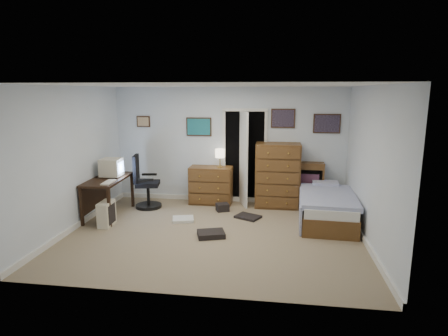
# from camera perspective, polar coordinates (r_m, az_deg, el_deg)

# --- Properties ---
(floor) EXTENTS (5.00, 4.00, 0.02)m
(floor) POSITION_cam_1_polar(r_m,az_deg,el_deg) (6.54, -1.55, -10.07)
(floor) COLOR tan
(floor) RESTS_ON ground
(computer_desk) EXTENTS (0.65, 1.32, 0.75)m
(computer_desk) POSITION_cam_1_polar(r_m,az_deg,el_deg) (7.66, -17.86, -2.75)
(computer_desk) COLOR black
(computer_desk) RESTS_ON floor
(crt_monitor) EXTENTS (0.40, 0.37, 0.36)m
(crt_monitor) POSITION_cam_1_polar(r_m,az_deg,el_deg) (7.68, -16.78, 0.09)
(crt_monitor) COLOR beige
(crt_monitor) RESTS_ON computer_desk
(keyboard) EXTENTS (0.16, 0.41, 0.02)m
(keyboard) POSITION_cam_1_polar(r_m,az_deg,el_deg) (7.20, -17.20, -2.09)
(keyboard) COLOR beige
(keyboard) RESTS_ON computer_desk
(pc_tower) EXTENTS (0.22, 0.43, 0.45)m
(pc_tower) POSITION_cam_1_polar(r_m,az_deg,el_deg) (7.16, -17.46, -6.66)
(pc_tower) COLOR beige
(pc_tower) RESTS_ON floor
(office_chair) EXTENTS (0.63, 0.63, 1.12)m
(office_chair) POSITION_cam_1_polar(r_m,az_deg,el_deg) (8.00, -11.96, -2.92)
(office_chair) COLOR black
(office_chair) RESTS_ON floor
(media_stack) EXTENTS (0.18, 0.18, 0.88)m
(media_stack) POSITION_cam_1_polar(r_m,az_deg,el_deg) (9.06, -13.84, -1.24)
(media_stack) COLOR maroon
(media_stack) RESTS_ON floor
(low_dresser) EXTENTS (0.92, 0.47, 0.81)m
(low_dresser) POSITION_cam_1_polar(r_m,az_deg,el_deg) (8.14, -2.00, -2.63)
(low_dresser) COLOR brown
(low_dresser) RESTS_ON floor
(table_lamp) EXTENTS (0.21, 0.21, 0.39)m
(table_lamp) POSITION_cam_1_polar(r_m,az_deg,el_deg) (7.96, -0.62, 2.17)
(table_lamp) COLOR gold
(table_lamp) RESTS_ON low_dresser
(doorway) EXTENTS (0.96, 1.12, 2.05)m
(doorway) POSITION_cam_1_polar(r_m,az_deg,el_deg) (8.41, 3.29, 1.99)
(doorway) COLOR black
(doorway) RESTS_ON floor
(tall_dresser) EXTENTS (0.92, 0.55, 1.35)m
(tall_dresser) POSITION_cam_1_polar(r_m,az_deg,el_deg) (7.93, 8.16, -1.10)
(tall_dresser) COLOR brown
(tall_dresser) RESTS_ON floor
(headboard_bookcase) EXTENTS (1.06, 0.30, 0.94)m
(headboard_bookcase) POSITION_cam_1_polar(r_m,az_deg,el_deg) (8.10, 11.24, -2.22)
(headboard_bookcase) COLOR brown
(headboard_bookcase) RESTS_ON floor
(bed) EXTENTS (1.08, 1.89, 0.61)m
(bed) POSITION_cam_1_polar(r_m,az_deg,el_deg) (7.29, 15.33, -5.71)
(bed) COLOR brown
(bed) RESTS_ON floor
(wall_posters) EXTENTS (4.38, 0.04, 0.60)m
(wall_posters) POSITION_cam_1_polar(r_m,az_deg,el_deg) (8.01, 4.77, 6.86)
(wall_posters) COLOR #331E11
(wall_posters) RESTS_ON floor
(floor_clutter) EXTENTS (1.71, 1.76, 0.16)m
(floor_clutter) POSITION_cam_1_polar(r_m,az_deg,el_deg) (7.01, -1.35, -8.07)
(floor_clutter) COLOR black
(floor_clutter) RESTS_ON floor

